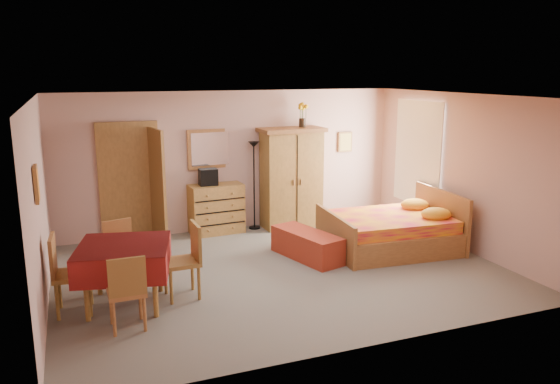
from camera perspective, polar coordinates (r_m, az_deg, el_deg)
name	(u,v)px	position (r m, az deg, el deg)	size (l,w,h in m)	color
floor	(281,271)	(8.33, 0.11, -8.23)	(6.50, 6.50, 0.00)	slate
ceiling	(281,96)	(7.79, 0.11, 9.95)	(6.50, 6.50, 0.00)	brown
wall_back	(233,161)	(10.29, -4.97, 3.27)	(6.50, 0.10, 2.60)	tan
wall_front	(368,233)	(5.77, 9.20, -4.29)	(6.50, 0.10, 2.60)	tan
wall_left	(39,206)	(7.45, -23.88, -1.38)	(0.10, 5.00, 2.60)	tan
wall_right	(462,172)	(9.61, 18.49, 1.99)	(0.10, 5.00, 2.60)	tan
doorway	(130,183)	(9.95, -15.44, 0.93)	(1.06, 0.12, 2.15)	#9E6B35
window	(418,153)	(10.49, 14.23, 3.94)	(0.08, 1.40, 1.95)	white
picture_left	(36,184)	(6.78, -24.12, 0.77)	(0.04, 0.32, 0.42)	orange
picture_back	(345,142)	(11.10, 6.82, 5.22)	(0.30, 0.04, 0.40)	#D8BF59
chest_of_drawers	(216,209)	(10.16, -6.67, -1.74)	(0.97, 0.49, 0.92)	#A17236
wall_mirror	(212,149)	(10.14, -7.13, 4.52)	(0.92, 0.05, 0.73)	silver
stereo	(208,177)	(9.98, -7.52, 1.56)	(0.32, 0.24, 0.30)	black
floor_lamp	(254,186)	(10.29, -2.72, 0.66)	(0.21, 0.21, 1.67)	black
wardrobe	(291,178)	(10.40, 1.20, 1.48)	(1.22, 0.63, 1.91)	olive
sunflower_vase	(302,115)	(10.39, 2.36, 8.06)	(0.18, 0.18, 0.46)	yellow
bed	(389,222)	(9.35, 11.36, -3.04)	(2.07, 1.63, 0.96)	#C1123E
bench	(307,245)	(8.81, 2.84, -5.55)	(0.48, 1.31, 0.44)	maroon
dining_table	(125,275)	(7.30, -15.87, -8.36)	(1.11, 1.11, 0.82)	maroon
chair_south	(126,291)	(6.67, -15.76, -9.90)	(0.42, 0.42, 0.93)	#B06E3B
chair_north	(123,254)	(7.95, -16.08, -6.26)	(0.41, 0.41, 0.91)	olive
chair_west	(73,274)	(7.27, -20.85, -8.01)	(0.46, 0.46, 1.01)	#AD7F3A
chair_east	(181,261)	(7.36, -10.27, -7.14)	(0.45, 0.45, 1.00)	olive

